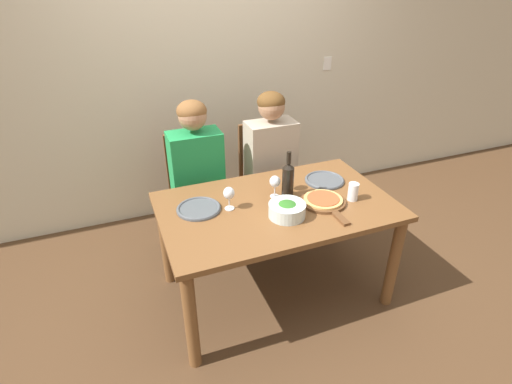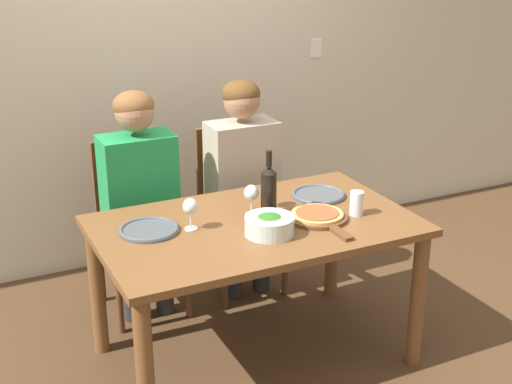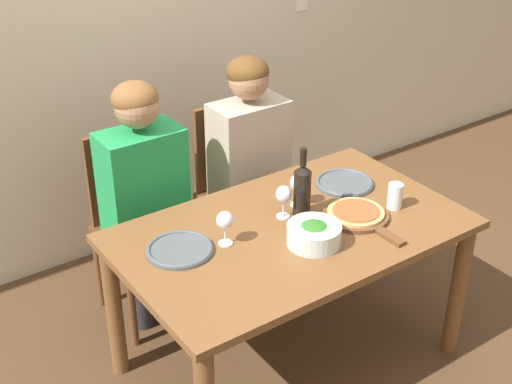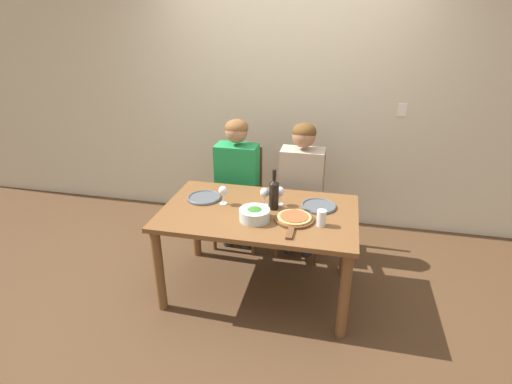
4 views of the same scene
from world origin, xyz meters
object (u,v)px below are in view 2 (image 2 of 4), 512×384
Objects in this scene: wine_bottle at (269,189)px; dinner_plate_right at (318,195)px; person_woman at (140,184)px; wine_glass_left at (190,208)px; chair_left at (136,219)px; wine_glass_right at (268,188)px; dinner_plate_left at (149,230)px; wine_glass_centre at (251,194)px; broccoli_bowl at (270,225)px; water_tumbler at (357,203)px; pizza_on_board at (318,217)px; person_man at (243,168)px; chair_right at (236,202)px.

dinner_plate_right is (0.33, 0.10, -0.12)m from wine_bottle.
dinner_plate_right is at bearing -32.21° from person_woman.
chair_left is at bearing 94.38° from wine_glass_left.
person_woman is 8.24× the size of wine_glass_right.
dinner_plate_right is (0.91, 0.05, 0.00)m from dinner_plate_left.
wine_glass_left is 1.00× the size of wine_glass_centre.
broccoli_bowl is 0.82× the size of dinner_plate_right.
dinner_plate_right is at bearing 2.92° from dinner_plate_left.
chair_left reaches higher than wine_glass_left.
wine_glass_left is at bearing -85.62° from chair_left.
wine_bottle reaches higher than dinner_plate_right.
person_woman is 1.14m from water_tumbler.
person_woman is (-0.00, -0.11, 0.24)m from chair_left.
broccoli_bowl is (0.35, -0.80, 0.02)m from person_woman.
person_woman reaches higher than dinner_plate_right.
water_tumbler reaches higher than pizza_on_board.
wine_bottle is 2.73× the size of water_tumbler.
person_woman is 4.54× the size of dinner_plate_left.
person_man is at bearing 92.60° from pizza_on_board.
wine_bottle reaches higher than chair_left.
chair_left is at bearing 122.65° from wine_bottle.
chair_right is at bearing 10.56° from person_woman.
chair_right is at bearing 71.91° from wine_glass_centre.
wine_glass_left reaches higher than dinner_plate_left.
wine_glass_right reaches higher than dinner_plate_right.
wine_bottle is at bearing -5.18° from dinner_plate_left.
chair_right is 0.67m from dinner_plate_right.
dinner_plate_left is 0.98m from water_tumbler.
chair_left is 6.24× the size of wine_glass_centre.
wine_glass_right reaches higher than pizza_on_board.
chair_left is at bearing 180.00° from chair_right.
wine_bottle is at bearing 137.82° from pizza_on_board.
person_man is 0.62m from wine_bottle.
person_man is (0.60, -0.11, 0.24)m from chair_left.
wine_bottle is 0.74× the size of pizza_on_board.
dinner_plate_right is 0.75m from wine_glass_left.
water_tumbler is (0.19, -0.03, 0.04)m from pizza_on_board.
water_tumbler is (0.23, -0.78, 0.03)m from person_man.
wine_glass_right is at bearing -175.33° from dinner_plate_right.
wine_bottle reaches higher than broccoli_bowl.
broccoli_bowl is 0.28m from pizza_on_board.
person_man is 0.84m from broccoli_bowl.
wine_glass_centre is (0.38, -0.68, 0.32)m from chair_left.
person_man is 3.91× the size of wine_bottle.
pizza_on_board reaches higher than dinner_plate_right.
dinner_plate_left is (-0.13, -0.65, 0.22)m from chair_left.
wine_bottle is at bearing -57.35° from chair_left.
wine_bottle is 0.42m from water_tumbler.
wine_glass_right is (-0.30, -0.02, 0.10)m from dinner_plate_right.
chair_right is at bearing 92.27° from pizza_on_board.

